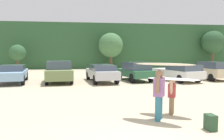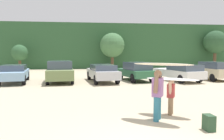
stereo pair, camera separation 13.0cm
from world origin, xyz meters
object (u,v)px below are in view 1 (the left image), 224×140
parked_car_sky_blue (13,73)px  parked_car_champagne (210,70)px  parked_car_silver (101,72)px  person_adult (159,92)px  parked_car_olive_green (59,71)px  backpack_dropped (211,122)px  surfboard_white (173,79)px  surfboard_cream (164,64)px  person_child (172,94)px  parked_car_white (178,72)px  parked_car_forest_green (135,71)px

parked_car_sky_blue → parked_car_champagne: (15.89, 0.14, 0.06)m
parked_car_silver → person_adult: size_ratio=2.97×
parked_car_silver → parked_car_champagne: parked_car_champagne is taller
parked_car_olive_green → parked_car_silver: 3.28m
backpack_dropped → surfboard_white: bearing=106.0°
surfboard_cream → person_child: bearing=-96.4°
parked_car_champagne → surfboard_cream: bearing=134.7°
parked_car_olive_green → backpack_dropped: (5.50, -11.38, -0.62)m
parked_car_white → person_adult: bearing=140.1°
parked_car_olive_green → parked_car_sky_blue: bearing=85.7°
parked_car_silver → person_adult: bearing=178.0°
parked_car_white → person_child: (-4.38, -9.11, 0.00)m
surfboard_white → backpack_dropped: size_ratio=4.04×
parked_car_forest_green → parked_car_champagne: bearing=-102.2°
parked_car_forest_green → person_adult: (-1.66, -10.28, 0.13)m
parked_car_sky_blue → person_child: size_ratio=3.69×
parked_car_olive_green → parked_car_white: parked_car_olive_green is taller
parked_car_sky_blue → surfboard_cream: size_ratio=2.54×
parked_car_white → parked_car_olive_green: bearing=74.1°
parked_car_white → person_child: bearing=142.0°
parked_car_champagne → surfboard_cream: (-8.02, -10.34, 1.04)m
parked_car_silver → parked_car_white: bearing=-100.5°
parked_car_olive_green → parked_car_white: (9.43, -0.59, -0.11)m
person_child → surfboard_cream: bearing=79.5°
person_child → parked_car_silver: bearing=-48.3°
parked_car_olive_green → surfboard_cream: size_ratio=2.61×
parked_car_sky_blue → parked_car_olive_green: bearing=-98.0°
surfboard_white → parked_car_olive_green: bearing=-31.5°
parked_car_forest_green → surfboard_cream: size_ratio=2.27×
parked_car_sky_blue → parked_car_silver: bearing=-102.3°
parked_car_forest_green → backpack_dropped: 11.40m
parked_car_champagne → surfboard_cream: size_ratio=2.31×
parked_car_olive_green → parked_car_forest_green: bearing=-96.6°
parked_car_sky_blue → surfboard_white: (8.42, -9.65, 0.55)m
parked_car_white → person_adult: person_adult is taller
parked_car_champagne → backpack_dropped: (-7.01, -11.39, -0.57)m
parked_car_champagne → person_child: bearing=134.9°
surfboard_cream → parked_car_white: bearing=-81.9°
parked_car_white → surfboard_white: bearing=142.2°
parked_car_sky_blue → person_adult: 12.77m
parked_car_olive_green → backpack_dropped: size_ratio=10.96×
parked_car_silver → parked_car_forest_green: parked_car_forest_green is taller
parked_car_sky_blue → person_child: 12.75m
parked_car_silver → person_adult: 9.99m
parked_car_olive_green → person_child: size_ratio=3.79×
parked_car_olive_green → surfboard_cream: bearing=-163.1°
parked_car_sky_blue → person_adult: person_adult is taller
person_adult → parked_car_champagne: bearing=-97.5°
surfboard_cream → backpack_dropped: surfboard_cream is taller
parked_car_silver → parked_car_champagne: (9.26, 0.37, 0.05)m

